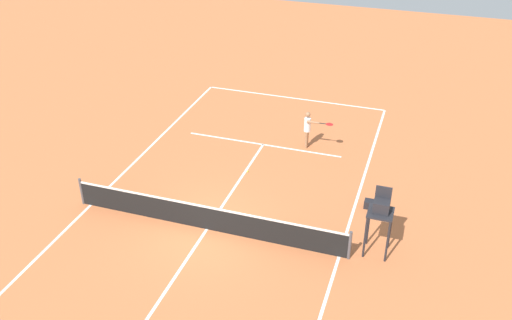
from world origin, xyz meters
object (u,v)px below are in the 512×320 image
(tennis_ball, at_px, (248,171))
(umpire_chair, at_px, (381,212))
(player_serving, at_px, (308,127))
(equipment_bag, at_px, (375,205))

(tennis_ball, xyz_separation_m, umpire_chair, (-5.57, 3.37, 1.57))
(player_serving, height_order, equipment_bag, player_serving)
(tennis_ball, bearing_deg, player_serving, -122.67)
(player_serving, bearing_deg, tennis_ball, -35.26)
(umpire_chair, height_order, equipment_bag, umpire_chair)
(tennis_ball, bearing_deg, umpire_chair, 148.88)
(umpire_chair, bearing_deg, tennis_ball, -31.12)
(player_serving, distance_m, equipment_bag, 5.11)
(tennis_ball, bearing_deg, equipment_bag, 169.90)
(tennis_ball, xyz_separation_m, equipment_bag, (-5.20, 0.93, 0.12))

